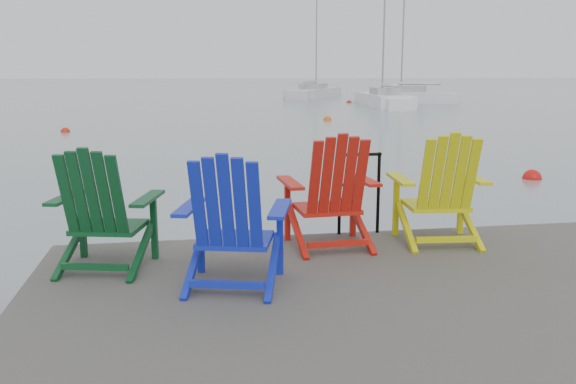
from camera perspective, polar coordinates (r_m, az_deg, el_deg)
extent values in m
cube|color=#2D2B28|center=(4.59, 12.15, -13.00)|extent=(6.00, 5.00, 0.20)
cylinder|color=black|center=(6.68, -18.61, -11.96)|extent=(0.26, 0.26, 1.20)
cylinder|color=black|center=(6.79, 4.96, -11.02)|extent=(0.26, 0.26, 1.20)
cylinder|color=black|center=(7.88, 24.58, -8.84)|extent=(0.26, 0.26, 1.20)
cylinder|color=black|center=(6.67, 4.85, -0.20)|extent=(0.04, 0.04, 0.90)
cylinder|color=black|center=(6.79, 8.45, -0.07)|extent=(0.04, 0.04, 0.90)
cylinder|color=black|center=(6.65, 6.75, 3.50)|extent=(0.48, 0.04, 0.04)
cylinder|color=black|center=(6.70, 6.69, 0.70)|extent=(0.44, 0.03, 0.03)
cube|color=#0B3E1C|center=(5.83, -16.36, -3.17)|extent=(0.70, 0.65, 0.04)
cube|color=#0B3E1C|center=(6.17, -18.69, -3.01)|extent=(0.07, 0.07, 0.62)
cube|color=#0B3E1C|center=(5.93, -12.42, -3.22)|extent=(0.07, 0.07, 0.62)
cube|color=#0B3E1C|center=(5.89, -20.03, -0.46)|extent=(0.29, 0.69, 0.03)
cube|color=#0B3E1C|center=(5.63, -12.98, -0.59)|extent=(0.29, 0.69, 0.03)
cube|color=#0B3E1C|center=(5.42, -17.89, -0.29)|extent=(0.60, 0.41, 0.76)
cube|color=#1123B5|center=(5.18, -4.93, -4.48)|extent=(0.72, 0.67, 0.04)
cube|color=#1123B5|center=(5.48, -8.18, -4.24)|extent=(0.07, 0.07, 0.63)
cube|color=#1123B5|center=(5.36, -0.76, -4.47)|extent=(0.07, 0.07, 0.63)
cube|color=#1123B5|center=(5.17, -9.20, -1.39)|extent=(0.31, 0.70, 0.03)
cube|color=#1123B5|center=(5.04, -0.75, -1.58)|extent=(0.31, 0.70, 0.03)
cube|color=#1123B5|center=(4.74, -5.79, -1.28)|extent=(0.61, 0.42, 0.77)
cube|color=red|center=(6.30, 3.63, -1.55)|extent=(0.64, 0.58, 0.05)
cube|color=red|center=(6.43, -0.06, -1.71)|extent=(0.06, 0.06, 0.65)
cube|color=red|center=(6.63, 6.11, -1.40)|extent=(0.06, 0.06, 0.65)
cube|color=red|center=(6.12, 0.19, 0.88)|extent=(0.17, 0.71, 0.03)
cube|color=red|center=(6.34, 7.14, 1.15)|extent=(0.17, 0.71, 0.03)
cube|color=red|center=(5.87, 4.70, 1.35)|extent=(0.58, 0.33, 0.79)
cube|color=#CDCB0B|center=(6.63, 13.61, -1.21)|extent=(0.66, 0.60, 0.05)
cube|color=#CDCB0B|center=(6.75, 10.07, -1.28)|extent=(0.06, 0.06, 0.65)
cube|color=#CDCB0B|center=(6.96, 15.88, -1.16)|extent=(0.06, 0.06, 0.65)
cube|color=#CDCB0B|center=(6.44, 10.47, 1.19)|extent=(0.20, 0.71, 0.03)
cube|color=#CDCB0B|center=(6.68, 16.99, 1.24)|extent=(0.20, 0.71, 0.03)
cube|color=#CDCB0B|center=(6.21, 14.81, 1.53)|extent=(0.59, 0.35, 0.79)
cube|color=white|center=(40.88, 8.90, 8.26)|extent=(2.97, 8.56, 1.10)
cube|color=#9E9EA3|center=(40.44, 9.06, 9.22)|extent=(1.76, 2.65, 0.55)
cylinder|color=gray|center=(41.41, 9.02, 16.32)|extent=(0.12, 0.12, 10.48)
cube|color=silver|center=(54.51, 2.50, 9.09)|extent=(6.91, 10.28, 1.10)
cube|color=#9E9EA3|center=(54.00, 2.36, 9.81)|extent=(3.02, 3.56, 0.55)
cylinder|color=gray|center=(55.19, 2.70, 16.29)|extent=(0.12, 0.12, 12.72)
cube|color=white|center=(45.95, 10.91, 8.51)|extent=(6.53, 5.46, 1.10)
cube|color=#9E9EA3|center=(45.83, 11.36, 9.36)|extent=(2.38, 2.21, 0.55)
cylinder|color=gray|center=(46.08, 10.72, 14.50)|extent=(0.12, 0.12, 8.50)
sphere|color=red|center=(14.09, 21.86, 1.15)|extent=(0.41, 0.41, 0.41)
sphere|color=red|center=(24.76, -20.11, 5.29)|extent=(0.35, 0.35, 0.35)
sphere|color=#E8560D|center=(28.97, 3.71, 6.71)|extent=(0.40, 0.40, 0.40)
sphere|color=#B91F0A|center=(45.54, 5.73, 8.31)|extent=(0.38, 0.38, 0.38)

